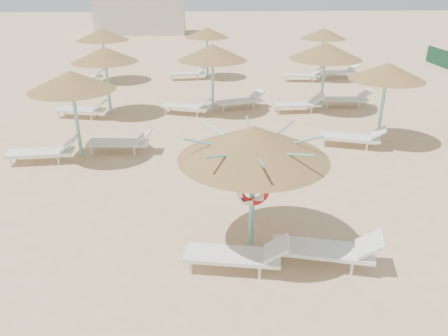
{
  "coord_description": "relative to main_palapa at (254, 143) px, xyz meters",
  "views": [
    {
      "loc": [
        -0.64,
        -7.96,
        5.25
      ],
      "look_at": [
        -0.16,
        0.82,
        1.3
      ],
      "focal_mm": 35.0,
      "sensor_mm": 36.0,
      "label": 1
    }
  ],
  "objects": [
    {
      "name": "ground",
      "position": [
        -0.35,
        0.25,
        -2.28
      ],
      "size": [
        120.0,
        120.0,
        0.0
      ],
      "primitive_type": "plane",
      "color": "#D6AF82",
      "rests_on": "ground"
    },
    {
      "name": "main_palapa",
      "position": [
        0.0,
        0.0,
        0.0
      ],
      "size": [
        2.93,
        2.93,
        2.63
      ],
      "color": "#70C2BB",
      "rests_on": "ground"
    },
    {
      "name": "lounger_main_a",
      "position": [
        -0.32,
        -0.84,
        -1.94
      ],
      "size": [
        2.04,
        0.91,
        0.72
      ],
      "rotation": [
        0.0,
        0.0,
        -0.17
      ],
      "color": "white",
      "rests_on": "ground"
    },
    {
      "name": "lounger_main_b",
      "position": [
        1.44,
        -0.78,
        -1.92
      ],
      "size": [
        2.18,
        1.11,
        0.76
      ],
      "rotation": [
        0.0,
        0.0,
        -0.24
      ],
      "color": "white",
      "rests_on": "ground"
    },
    {
      "name": "palapa_field",
      "position": [
        1.13,
        9.77,
        0.01
      ],
      "size": [
        19.09,
        13.57,
        2.72
      ],
      "color": "#70C2BB",
      "rests_on": "ground"
    },
    {
      "name": "service_hut",
      "position": [
        -6.35,
        35.25,
        -0.64
      ],
      "size": [
        8.4,
        4.4,
        3.25
      ],
      "color": "silver",
      "rests_on": "ground"
    }
  ]
}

